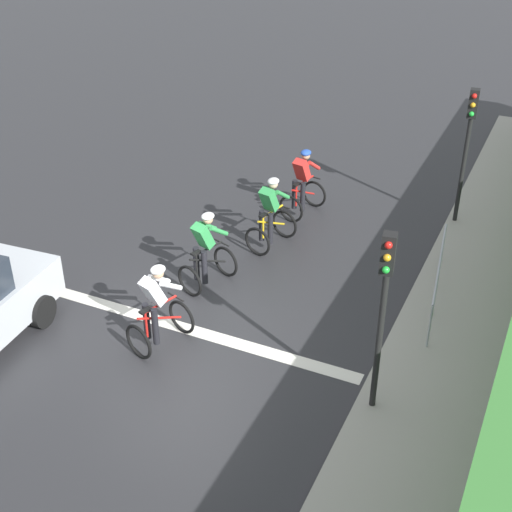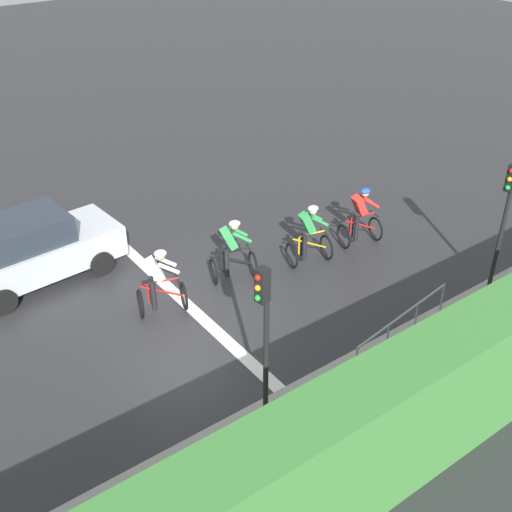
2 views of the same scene
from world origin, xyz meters
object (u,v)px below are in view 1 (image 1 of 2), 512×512
object	(u,v)px
cyclist_lead	(303,185)
pedestrian_railing_kerbside	(439,272)
cyclist_second	(270,215)
traffic_light_near_crossing	(383,299)
traffic_light_far_junction	(468,138)
cyclist_mid	(206,253)
cyclist_fourth	(157,309)

from	to	relation	value
cyclist_lead	pedestrian_railing_kerbside	world-z (taller)	cyclist_lead
cyclist_second	traffic_light_near_crossing	bearing A→B (deg)	-48.86
cyclist_second	traffic_light_far_junction	bearing A→B (deg)	37.76
cyclist_mid	traffic_light_far_junction	xyz separation A→B (m)	(4.08, 4.78, 1.43)
cyclist_mid	pedestrian_railing_kerbside	bearing A→B (deg)	16.45
cyclist_second	cyclist_mid	xyz separation A→B (m)	(-0.52, -2.02, 0.00)
cyclist_mid	traffic_light_near_crossing	size ratio (longest dim) A/B	0.50
cyclist_lead	cyclist_fourth	size ratio (longest dim) A/B	1.00
traffic_light_far_junction	cyclist_second	bearing A→B (deg)	-142.24
cyclist_lead	cyclist_fourth	bearing A→B (deg)	-94.18
cyclist_lead	cyclist_mid	xyz separation A→B (m)	(-0.58, -3.78, 0.00)
pedestrian_railing_kerbside	cyclist_lead	bearing A→B (deg)	147.02
traffic_light_far_junction	cyclist_fourth	bearing A→B (deg)	-119.70
cyclist_fourth	traffic_light_far_junction	world-z (taller)	traffic_light_far_junction
cyclist_second	traffic_light_far_junction	size ratio (longest dim) A/B	0.50
traffic_light_far_junction	pedestrian_railing_kerbside	xyz separation A→B (m)	(0.32, -3.48, -1.45)
cyclist_fourth	traffic_light_near_crossing	bearing A→B (deg)	-0.82
cyclist_mid	cyclist_second	bearing A→B (deg)	75.51
traffic_light_near_crossing	cyclist_fourth	bearing A→B (deg)	179.18
cyclist_fourth	pedestrian_railing_kerbside	bearing A→B (deg)	38.73
cyclist_mid	traffic_light_far_junction	distance (m)	6.45
cyclist_lead	traffic_light_far_junction	distance (m)	3.91
cyclist_mid	cyclist_fourth	distance (m)	2.11
cyclist_fourth	traffic_light_near_crossing	distance (m)	4.27
cyclist_lead	cyclist_mid	world-z (taller)	same
cyclist_mid	cyclist_fourth	size ratio (longest dim) A/B	1.00
traffic_light_near_crossing	pedestrian_railing_kerbside	world-z (taller)	traffic_light_near_crossing
traffic_light_far_junction	traffic_light_near_crossing	bearing A→B (deg)	-89.21
cyclist_lead	cyclist_fourth	world-z (taller)	same
traffic_light_far_junction	pedestrian_railing_kerbside	distance (m)	3.78
traffic_light_near_crossing	traffic_light_far_junction	bearing A→B (deg)	90.79
traffic_light_far_junction	pedestrian_railing_kerbside	bearing A→B (deg)	-84.76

